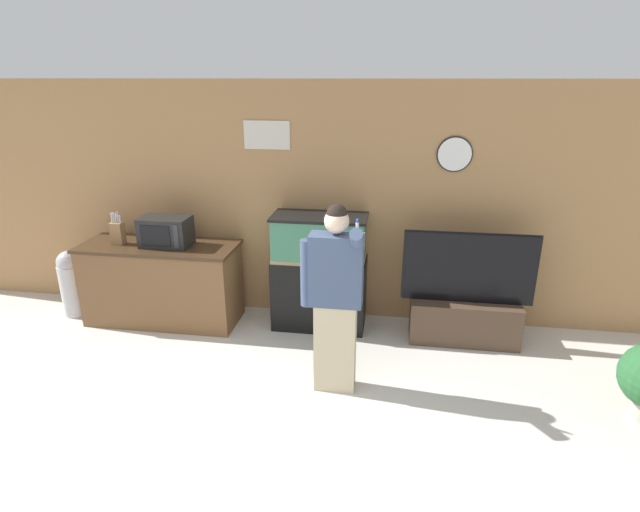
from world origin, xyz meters
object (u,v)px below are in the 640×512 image
(microwave, at_px, (166,232))
(aquarium_on_stand, at_px, (319,272))
(trash_bin, at_px, (73,282))
(person_standing, at_px, (335,297))
(knife_block, at_px, (118,232))
(tv_on_stand, at_px, (465,310))
(counter_island, at_px, (163,283))

(microwave, xyz_separation_m, aquarium_on_stand, (1.64, 0.15, -0.42))
(trash_bin, bearing_deg, person_standing, -17.61)
(person_standing, height_order, trash_bin, person_standing)
(microwave, height_order, trash_bin, microwave)
(knife_block, height_order, trash_bin, knife_block)
(knife_block, bearing_deg, microwave, 1.95)
(tv_on_stand, height_order, trash_bin, tv_on_stand)
(person_standing, xyz_separation_m, trash_bin, (-3.15, 1.00, -0.48))
(person_standing, bearing_deg, tv_on_stand, 40.08)
(person_standing, bearing_deg, counter_island, 153.71)
(aquarium_on_stand, distance_m, person_standing, 1.22)
(microwave, relative_size, knife_block, 1.49)
(knife_block, distance_m, trash_bin, 0.91)
(microwave, bearing_deg, person_standing, -27.35)
(tv_on_stand, xyz_separation_m, trash_bin, (-4.38, -0.04, 0.05))
(aquarium_on_stand, xyz_separation_m, person_standing, (0.31, -1.15, 0.24))
(knife_block, xyz_separation_m, trash_bin, (-0.65, 0.01, -0.63))
(counter_island, distance_m, tv_on_stand, 3.29)
(counter_island, xyz_separation_m, trash_bin, (-1.09, -0.02, -0.05))
(aquarium_on_stand, height_order, person_standing, person_standing)
(counter_island, distance_m, aquarium_on_stand, 1.77)
(trash_bin, bearing_deg, knife_block, -1.03)
(counter_island, relative_size, tv_on_stand, 1.29)
(person_standing, bearing_deg, trash_bin, 162.39)
(microwave, distance_m, person_standing, 2.20)
(aquarium_on_stand, bearing_deg, tv_on_stand, -4.38)
(tv_on_stand, relative_size, person_standing, 0.79)
(counter_island, xyz_separation_m, person_standing, (2.06, -1.02, 0.42))
(tv_on_stand, bearing_deg, knife_block, -179.28)
(aquarium_on_stand, height_order, tv_on_stand, aquarium_on_stand)
(microwave, xyz_separation_m, tv_on_stand, (3.18, 0.03, -0.71))
(aquarium_on_stand, xyz_separation_m, tv_on_stand, (1.54, -0.12, -0.28))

